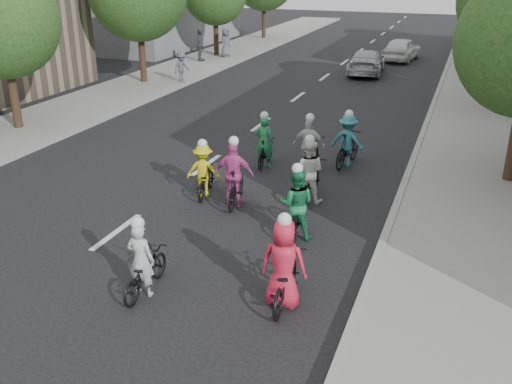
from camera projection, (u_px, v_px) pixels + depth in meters
The scene contains 20 objects.
ground at pixel (116, 232), 13.54m from camera, with size 120.00×120.00×0.00m, color black.
sidewalk_left at pixel (88, 105), 24.76m from camera, with size 4.00×80.00×0.15m, color gray.
curb_left at pixel (127, 109), 24.12m from camera, with size 0.18×80.00×0.18m, color #999993.
sidewalk_right at pixel (479, 145), 19.56m from camera, with size 4.00×80.00×0.15m, color gray.
curb_right at pixel (421, 138), 20.19m from camera, with size 0.18×80.00×0.18m, color #999993.
tree_l_2 at pixel (2, 21), 19.88m from camera, with size 4.00×4.00×5.97m.
cyclist_0 at pixel (144, 268), 10.93m from camera, with size 0.63×1.65×1.65m.
cyclist_1 at pixel (297, 209), 13.09m from camera, with size 0.91×1.74×1.82m.
cyclist_2 at pixel (204, 175), 15.42m from camera, with size 1.03×1.66×1.61m.
cyclist_3 at pixel (235, 180), 14.76m from camera, with size 1.08×1.78×1.90m.
cyclist_4 at pixel (284, 273), 10.52m from camera, with size 0.90×1.83×1.89m.
cyclist_5 at pixel (265, 147), 17.57m from camera, with size 0.60×1.50×1.76m.
cyclist_6 at pixel (309, 177), 15.07m from camera, with size 0.84×1.95×1.84m.
cyclist_7 at pixel (348, 144), 17.56m from camera, with size 1.15×1.88×1.79m.
cyclist_8 at pixel (309, 152), 17.11m from camera, with size 0.99×1.88×1.83m.
follow_car_lead at pixel (367, 62), 31.48m from camera, with size 1.82×4.47×1.30m, color #B6B6BB.
follow_car_trail at pixel (402, 49), 35.54m from camera, with size 1.66×4.13×1.41m, color white.
spectator_0 at pixel (182, 67), 28.69m from camera, with size 0.96×0.55×1.48m, color #575563.
spectator_1 at pixel (200, 45), 34.34m from camera, with size 1.12×0.47×1.91m, color #4E4C59.
spectator_2 at pixel (225, 43), 35.78m from camera, with size 0.86×0.56×1.76m, color #555763.
Camera 1 is at (7.38, -10.20, 6.07)m, focal length 40.00 mm.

